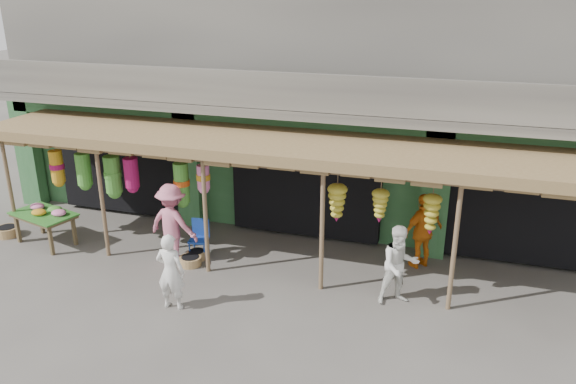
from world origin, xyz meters
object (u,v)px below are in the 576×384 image
(person_front, at_px, (171,272))
(person_shopper, at_px, (173,224))
(blue_chair, at_px, (200,236))
(person_vendor, at_px, (423,231))
(flower_table, at_px, (45,215))
(person_right, at_px, (399,265))

(person_front, height_order, person_shopper, person_shopper)
(blue_chair, height_order, person_front, person_front)
(blue_chair, distance_m, person_vendor, 4.95)
(person_shopper, bearing_deg, flower_table, 10.07)
(blue_chair, xyz_separation_m, person_right, (4.55, -0.72, 0.32))
(blue_chair, relative_size, person_vendor, 0.50)
(flower_table, xyz_separation_m, person_vendor, (8.57, 1.49, 0.11))
(person_front, distance_m, person_vendor, 5.37)
(flower_table, relative_size, person_vendor, 1.01)
(blue_chair, relative_size, person_shopper, 0.46)
(flower_table, height_order, person_front, person_front)
(blue_chair, bearing_deg, person_vendor, 2.20)
(person_right, relative_size, person_vendor, 0.94)
(person_right, distance_m, person_vendor, 1.69)
(flower_table, distance_m, blue_chair, 3.77)
(flower_table, height_order, person_vendor, person_vendor)
(person_front, xyz_separation_m, person_vendor, (4.35, 3.16, 0.08))
(person_right, bearing_deg, blue_chair, 143.23)
(person_front, bearing_deg, person_shopper, -65.48)
(blue_chair, distance_m, person_shopper, 0.75)
(person_right, height_order, person_shopper, person_shopper)
(blue_chair, xyz_separation_m, person_vendor, (4.85, 0.95, 0.37))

